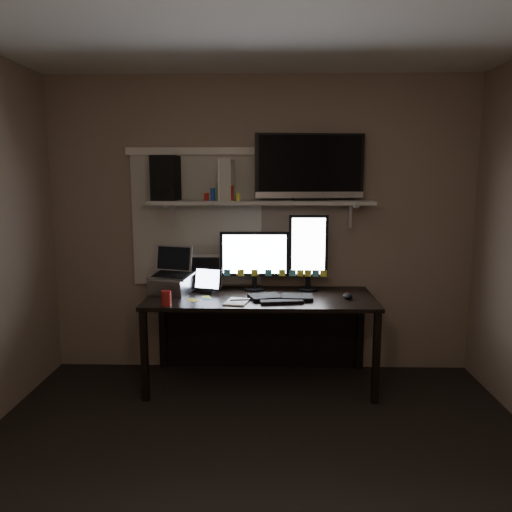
{
  "coord_description": "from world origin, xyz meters",
  "views": [
    {
      "loc": [
        0.06,
        -2.44,
        1.68
      ],
      "look_at": [
        -0.03,
        1.25,
        1.08
      ],
      "focal_mm": 35.0,
      "sensor_mm": 36.0,
      "label": 1
    }
  ],
  "objects_px": {
    "mouse": "(348,296)",
    "laptop": "(171,271)",
    "keyboard": "(281,297)",
    "speaker": "(166,178)",
    "monitor_portrait": "(308,252)",
    "game_console": "(227,180)",
    "desk": "(261,314)",
    "monitor_landscape": "(255,260)",
    "cup": "(166,298)",
    "tv": "(309,167)",
    "tablet": "(208,280)"
  },
  "relations": [
    {
      "from": "keyboard",
      "to": "mouse",
      "type": "xyz_separation_m",
      "value": [
        0.52,
        0.04,
        0.01
      ]
    },
    {
      "from": "desk",
      "to": "tv",
      "type": "relative_size",
      "value": 2.04
    },
    {
      "from": "desk",
      "to": "cup",
      "type": "bearing_deg",
      "value": -148.73
    },
    {
      "from": "tv",
      "to": "speaker",
      "type": "bearing_deg",
      "value": 173.62
    },
    {
      "from": "keyboard",
      "to": "tablet",
      "type": "height_order",
      "value": "tablet"
    },
    {
      "from": "speaker",
      "to": "tablet",
      "type": "bearing_deg",
      "value": -13.98
    },
    {
      "from": "desk",
      "to": "speaker",
      "type": "xyz_separation_m",
      "value": [
        -0.77,
        0.09,
        1.11
      ]
    },
    {
      "from": "keyboard",
      "to": "laptop",
      "type": "bearing_deg",
      "value": 160.51
    },
    {
      "from": "tv",
      "to": "game_console",
      "type": "height_order",
      "value": "tv"
    },
    {
      "from": "monitor_landscape",
      "to": "keyboard",
      "type": "distance_m",
      "value": 0.45
    },
    {
      "from": "monitor_landscape",
      "to": "tv",
      "type": "height_order",
      "value": "tv"
    },
    {
      "from": "mouse",
      "to": "laptop",
      "type": "distance_m",
      "value": 1.42
    },
    {
      "from": "monitor_landscape",
      "to": "laptop",
      "type": "distance_m",
      "value": 0.69
    },
    {
      "from": "tablet",
      "to": "laptop",
      "type": "relative_size",
      "value": 0.65
    },
    {
      "from": "desk",
      "to": "keyboard",
      "type": "xyz_separation_m",
      "value": [
        0.16,
        -0.21,
        0.19
      ]
    },
    {
      "from": "cup",
      "to": "tv",
      "type": "distance_m",
      "value": 1.54
    },
    {
      "from": "game_console",
      "to": "speaker",
      "type": "height_order",
      "value": "speaker"
    },
    {
      "from": "desk",
      "to": "game_console",
      "type": "bearing_deg",
      "value": 169.22
    },
    {
      "from": "game_console",
      "to": "keyboard",
      "type": "bearing_deg",
      "value": -24.43
    },
    {
      "from": "desk",
      "to": "laptop",
      "type": "xyz_separation_m",
      "value": [
        -0.72,
        -0.05,
        0.37
      ]
    },
    {
      "from": "mouse",
      "to": "keyboard",
      "type": "bearing_deg",
      "value": 179.87
    },
    {
      "from": "tablet",
      "to": "tv",
      "type": "distance_m",
      "value": 1.23
    },
    {
      "from": "monitor_landscape",
      "to": "speaker",
      "type": "height_order",
      "value": "speaker"
    },
    {
      "from": "laptop",
      "to": "game_console",
      "type": "bearing_deg",
      "value": 30.42
    },
    {
      "from": "keyboard",
      "to": "tablet",
      "type": "xyz_separation_m",
      "value": [
        -0.59,
        0.19,
        0.09
      ]
    },
    {
      "from": "desk",
      "to": "tablet",
      "type": "bearing_deg",
      "value": -176.84
    },
    {
      "from": "desk",
      "to": "monitor_portrait",
      "type": "distance_m",
      "value": 0.64
    },
    {
      "from": "cup",
      "to": "game_console",
      "type": "relative_size",
      "value": 0.34
    },
    {
      "from": "mouse",
      "to": "cup",
      "type": "bearing_deg",
      "value": -174.08
    },
    {
      "from": "keyboard",
      "to": "mouse",
      "type": "distance_m",
      "value": 0.52
    },
    {
      "from": "monitor_landscape",
      "to": "tv",
      "type": "bearing_deg",
      "value": -2.19
    },
    {
      "from": "monitor_landscape",
      "to": "keyboard",
      "type": "xyz_separation_m",
      "value": [
        0.22,
        -0.32,
        -0.24
      ]
    },
    {
      "from": "keyboard",
      "to": "tablet",
      "type": "bearing_deg",
      "value": 153.27
    },
    {
      "from": "cup",
      "to": "game_console",
      "type": "distance_m",
      "value": 1.07
    },
    {
      "from": "monitor_landscape",
      "to": "speaker",
      "type": "bearing_deg",
      "value": -179.26
    },
    {
      "from": "laptop",
      "to": "tablet",
      "type": "bearing_deg",
      "value": 22.68
    },
    {
      "from": "game_console",
      "to": "speaker",
      "type": "xyz_separation_m",
      "value": [
        -0.5,
        0.03,
        0.01
      ]
    },
    {
      "from": "monitor_landscape",
      "to": "cup",
      "type": "bearing_deg",
      "value": -141.32
    },
    {
      "from": "desk",
      "to": "mouse",
      "type": "relative_size",
      "value": 16.03
    },
    {
      "from": "laptop",
      "to": "monitor_portrait",
      "type": "bearing_deg",
      "value": 25.2
    },
    {
      "from": "monitor_landscape",
      "to": "mouse",
      "type": "xyz_separation_m",
      "value": [
        0.73,
        -0.28,
        -0.23
      ]
    },
    {
      "from": "keyboard",
      "to": "speaker",
      "type": "bearing_deg",
      "value": 153.14
    },
    {
      "from": "desk",
      "to": "game_console",
      "type": "relative_size",
      "value": 5.49
    },
    {
      "from": "tablet",
      "to": "tv",
      "type": "relative_size",
      "value": 0.28
    },
    {
      "from": "tablet",
      "to": "game_console",
      "type": "relative_size",
      "value": 0.75
    },
    {
      "from": "monitor_landscape",
      "to": "desk",
      "type": "bearing_deg",
      "value": -64.45
    },
    {
      "from": "keyboard",
      "to": "cup",
      "type": "xyz_separation_m",
      "value": [
        -0.85,
        -0.21,
        0.04
      ]
    },
    {
      "from": "keyboard",
      "to": "laptop",
      "type": "height_order",
      "value": "laptop"
    },
    {
      "from": "speaker",
      "to": "monitor_landscape",
      "type": "bearing_deg",
      "value": 5.63
    },
    {
      "from": "monitor_portrait",
      "to": "game_console",
      "type": "relative_size",
      "value": 1.96
    }
  ]
}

